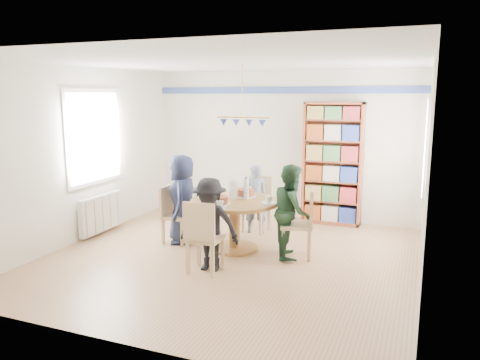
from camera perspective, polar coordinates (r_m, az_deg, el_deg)
The scene contains 14 objects.
ground at distance 6.69m, azimuth -1.28°, elevation -9.46°, with size 5.00×5.00×0.00m, color tan.
room_shell at distance 7.22m, azimuth -0.56°, elevation 5.43°, with size 5.00×5.00×5.00m.
radiator at distance 8.04m, azimuth -16.55°, elevation -3.89°, with size 0.12×1.00×0.60m.
dining_table at distance 6.89m, azimuth -0.66°, elevation -4.03°, with size 1.30×1.30×0.75m.
chair_left at distance 7.31m, azimuth -8.24°, elevation -3.84°, with size 0.41×0.41×0.89m.
chair_right at distance 6.62m, azimuth 7.65°, elevation -4.85°, with size 0.53×0.53×0.98m.
chair_far at distance 7.88m, azimuth 2.22°, elevation -2.56°, with size 0.45×0.45×0.93m.
chair_near at distance 5.98m, azimuth -4.58°, elevation -6.60°, with size 0.44×0.44×0.96m.
person_left at distance 7.24m, azimuth -7.01°, elevation -2.33°, with size 0.67×0.44×1.37m, color #161C32.
person_right at distance 6.61m, azimuth 6.31°, elevation -3.78°, with size 0.64×0.50×1.32m, color black.
person_far at distance 7.73m, azimuth 1.86°, elevation -2.28°, with size 0.42×0.28×1.16m, color gray.
person_near at distance 6.08m, azimuth -3.71°, elevation -5.45°, with size 0.79×0.46×1.23m, color black.
bookshelf at distance 8.36m, azimuth 11.22°, elevation 1.82°, with size 1.02×0.31×2.15m.
tableware at distance 6.86m, azimuth -0.79°, elevation -1.81°, with size 1.27×1.27×0.33m.
Camera 1 is at (2.45, -5.80, 2.27)m, focal length 35.00 mm.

